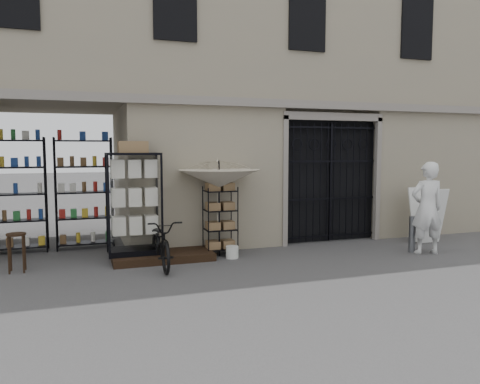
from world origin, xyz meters
name	(u,v)px	position (x,y,z in m)	size (l,w,h in m)	color
ground	(305,269)	(0.00, 0.00, 0.00)	(80.00, 80.00, 0.00)	black
main_building	(236,62)	(0.00, 4.00, 4.50)	(14.00, 4.00, 9.00)	gray
shop_recess	(52,184)	(-4.50, 2.80, 1.50)	(3.00, 1.70, 3.00)	black
shop_shelving	(51,194)	(-4.55, 3.30, 1.25)	(2.70, 0.50, 2.50)	black
iron_gate	(327,180)	(1.75, 2.28, 1.50)	(2.50, 0.21, 3.00)	black
step_platform	(163,256)	(-2.40, 1.55, 0.07)	(2.00, 0.90, 0.15)	black
display_cabinet	(134,209)	(-2.94, 1.65, 1.06)	(1.01, 0.64, 2.19)	black
wire_rack	(220,222)	(-1.16, 1.63, 0.71)	(0.71, 0.57, 1.45)	black
market_umbrella	(219,174)	(-1.22, 1.51, 1.73)	(1.96, 1.97, 2.41)	black
white_bucket	(232,252)	(-1.02, 1.27, 0.12)	(0.26, 0.26, 0.25)	silver
bicycle	(161,267)	(-2.52, 1.03, 0.00)	(0.62, 0.93, 1.78)	black
wooden_stool	(17,252)	(-5.07, 1.51, 0.38)	(0.40, 0.40, 0.72)	black
steel_bollard	(412,234)	(2.86, 0.52, 0.39)	(0.14, 0.14, 0.79)	#5C5E63
shopkeeper	(425,253)	(3.05, 0.30, 0.00)	(0.72, 1.97, 0.47)	silver
easel_sign	(427,215)	(3.88, 1.24, 0.67)	(0.62, 0.71, 1.29)	silver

